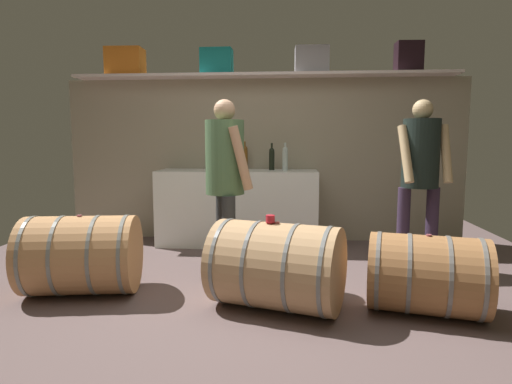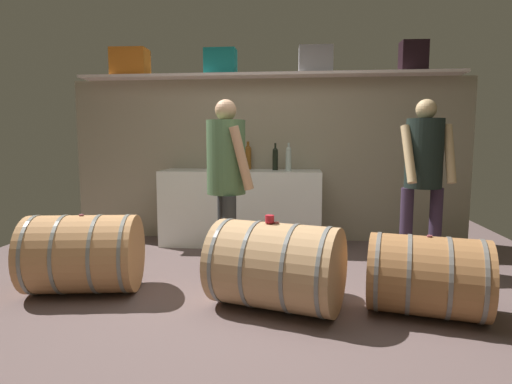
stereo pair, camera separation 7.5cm
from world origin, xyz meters
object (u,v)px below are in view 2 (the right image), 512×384
object	(u,v)px
winemaker_pouring	(227,171)
toolcase_grey	(315,60)
toolcase_orange	(130,63)
tasting_cup	(270,219)
wine_barrel_far	(83,254)
wine_glass	(217,162)
wine_bottle_clear	(288,158)
wine_barrel_near	(276,266)
wine_barrel_flank	(428,276)
wine_bottle_dark	(275,158)
visitor_tasting	(424,166)
work_cabinet	(241,207)
toolcase_teal	(221,62)
wine_bottle_amber	(248,157)
toolcase_black	(413,57)

from	to	relation	value
winemaker_pouring	toolcase_grey	bearing A→B (deg)	132.70
toolcase_orange	tasting_cup	distance (m)	3.18
wine_barrel_far	wine_glass	bearing A→B (deg)	54.82
wine_bottle_clear	wine_barrel_near	bearing A→B (deg)	-90.89
wine_barrel_flank	toolcase_orange	bearing A→B (deg)	157.61
toolcase_orange	wine_glass	bearing A→B (deg)	-18.94
toolcase_grey	wine_barrel_flank	bearing A→B (deg)	-72.97
wine_bottle_dark	toolcase_grey	bearing A→B (deg)	13.25
wine_barrel_flank	wine_bottle_dark	bearing A→B (deg)	133.84
toolcase_grey	tasting_cup	distance (m)	2.61
wine_bottle_dark	visitor_tasting	xyz separation A→B (m)	(1.44, -0.90, -0.03)
toolcase_grey	tasting_cup	bearing A→B (deg)	-102.02
work_cabinet	wine_barrel_far	bearing A→B (deg)	-120.87
toolcase_orange	toolcase_teal	distance (m)	1.11
toolcase_orange	wine_barrel_far	bearing A→B (deg)	-82.61
tasting_cup	visitor_tasting	bearing A→B (deg)	39.31
wine_barrel_flank	visitor_tasting	distance (m)	1.36
wine_bottle_dark	wine_glass	distance (m)	0.69
toolcase_teal	wine_barrel_near	bearing A→B (deg)	-68.75
wine_bottle_amber	tasting_cup	size ratio (longest dim) A/B	5.15
work_cabinet	wine_glass	distance (m)	0.62
wine_barrel_near	visitor_tasting	size ratio (longest dim) A/B	0.66
tasting_cup	winemaker_pouring	distance (m)	0.81
wine_bottle_dark	wine_barrel_flank	world-z (taller)	wine_bottle_dark
wine_bottle_dark	visitor_tasting	world-z (taller)	visitor_tasting
toolcase_grey	wine_barrel_flank	world-z (taller)	toolcase_grey
toolcase_orange	tasting_cup	xyz separation A→B (m)	(1.85, -2.12, -1.49)
toolcase_black	wine_bottle_dark	bearing A→B (deg)	-178.68
wine_bottle_amber	tasting_cup	world-z (taller)	wine_bottle_amber
wine_glass	winemaker_pouring	distance (m)	1.20
toolcase_grey	wine_bottle_clear	bearing A→B (deg)	-149.77
wine_glass	toolcase_grey	bearing A→B (deg)	17.11
toolcase_teal	toolcase_grey	distance (m)	1.11
wine_glass	tasting_cup	bearing A→B (deg)	-67.86
wine_glass	wine_barrel_near	world-z (taller)	wine_glass
toolcase_grey	tasting_cup	xyz separation A→B (m)	(-0.37, -2.12, -1.48)
toolcase_grey	wine_bottle_amber	size ratio (longest dim) A/B	1.15
wine_bottle_clear	wine_barrel_flank	xyz separation A→B (m)	(1.03, -1.95, -0.74)
toolcase_orange	wine_glass	size ratio (longest dim) A/B	2.84
toolcase_black	wine_bottle_clear	distance (m)	1.81
winemaker_pouring	wine_barrel_flank	bearing A→B (deg)	47.78
wine_bottle_clear	tasting_cup	world-z (taller)	wine_bottle_clear
wine_bottle_amber	wine_glass	xyz separation A→B (m)	(-0.31, -0.33, -0.05)
toolcase_teal	wine_bottle_clear	distance (m)	1.40
wine_bottle_clear	tasting_cup	bearing A→B (deg)	-92.34
toolcase_teal	wine_barrel_far	distance (m)	2.78
wine_bottle_amber	wine_barrel_flank	xyz separation A→B (m)	(1.52, -2.13, -0.75)
wine_barrel_flank	wine_bottle_amber	bearing A→B (deg)	139.11
toolcase_orange	wine_barrel_far	xyz separation A→B (m)	(0.33, -1.94, -1.84)
wine_glass	tasting_cup	world-z (taller)	wine_glass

